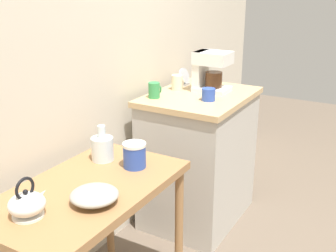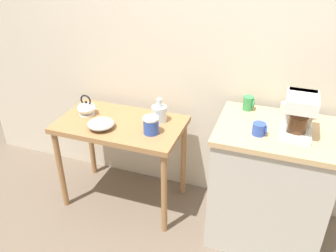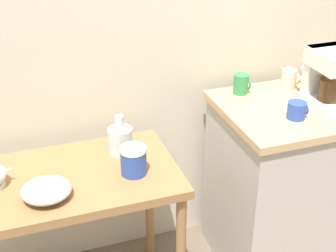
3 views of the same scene
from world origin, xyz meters
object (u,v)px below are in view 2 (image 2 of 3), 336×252
(glass_carafe_vase, at_px, (159,113))
(mug_blue, at_px, (259,129))
(mug_small_cream, at_px, (286,110))
(teakettle, at_px, (87,108))
(mug_tall_green, at_px, (248,103))
(canister_enamel, at_px, (151,125))
(bowl_stoneware, at_px, (101,124))
(table_clock, at_px, (307,111))
(coffee_maker, at_px, (300,112))

(glass_carafe_vase, xyz_separation_m, mug_blue, (0.74, -0.23, 0.13))
(mug_small_cream, bearing_deg, teakettle, -174.29)
(mug_blue, bearing_deg, teakettle, 173.50)
(mug_blue, bearing_deg, mug_tall_green, 109.45)
(canister_enamel, bearing_deg, bowl_stoneware, -171.55)
(teakettle, distance_m, table_clock, 1.59)
(table_clock, bearing_deg, canister_enamel, -165.28)
(teakettle, relative_size, canister_enamel, 1.40)
(coffee_maker, relative_size, table_clock, 2.16)
(coffee_maker, relative_size, mug_small_cream, 2.62)
(canister_enamel, relative_size, table_clock, 1.02)
(teakettle, bearing_deg, coffee_maker, -2.01)
(canister_enamel, bearing_deg, glass_carafe_vase, 92.70)
(bowl_stoneware, bearing_deg, mug_blue, 0.32)
(coffee_maker, height_order, mug_small_cream, coffee_maker)
(mug_small_cream, relative_size, table_clock, 0.83)
(coffee_maker, height_order, mug_tall_green, coffee_maker)
(bowl_stoneware, xyz_separation_m, table_clock, (1.36, 0.32, 0.18))
(coffee_maker, relative_size, mug_blue, 2.93)
(mug_tall_green, bearing_deg, coffee_maker, -34.37)
(table_clock, bearing_deg, coffee_maker, -105.15)
(mug_tall_green, bearing_deg, mug_small_cream, -5.69)
(glass_carafe_vase, xyz_separation_m, table_clock, (1.01, 0.08, 0.15))
(canister_enamel, distance_m, mug_tall_green, 0.69)
(mug_small_cream, distance_m, mug_blue, 0.32)
(mug_small_cream, xyz_separation_m, table_clock, (0.13, 0.02, 0.00))
(table_clock, bearing_deg, mug_tall_green, 179.11)
(glass_carafe_vase, distance_m, coffee_maker, 0.99)
(mug_small_cream, xyz_separation_m, mug_tall_green, (-0.25, 0.02, -0.00))
(glass_carafe_vase, bearing_deg, mug_small_cream, 3.77)
(coffee_maker, xyz_separation_m, mug_blue, (-0.21, -0.10, -0.10))
(coffee_maker, distance_m, mug_tall_green, 0.40)
(mug_tall_green, bearing_deg, glass_carafe_vase, -172.49)
(glass_carafe_vase, distance_m, mug_blue, 0.79)
(teakettle, bearing_deg, glass_carafe_vase, 8.71)
(canister_enamel, xyz_separation_m, coffee_maker, (0.94, 0.05, 0.24))
(bowl_stoneware, bearing_deg, mug_small_cream, 13.60)
(canister_enamel, relative_size, mug_small_cream, 1.24)
(canister_enamel, bearing_deg, mug_blue, -3.78)
(glass_carafe_vase, relative_size, coffee_maker, 0.69)
(coffee_maker, height_order, table_clock, coffee_maker)
(table_clock, bearing_deg, glass_carafe_vase, -175.66)
(canister_enamel, distance_m, table_clock, 1.04)
(bowl_stoneware, bearing_deg, glass_carafe_vase, 33.97)
(teakettle, distance_m, canister_enamel, 0.58)
(glass_carafe_vase, height_order, canister_enamel, glass_carafe_vase)
(mug_small_cream, distance_m, mug_tall_green, 0.25)
(bowl_stoneware, xyz_separation_m, canister_enamel, (0.37, 0.05, 0.03))
(mug_small_cream, bearing_deg, coffee_maker, -69.16)
(mug_small_cream, bearing_deg, mug_blue, -115.17)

